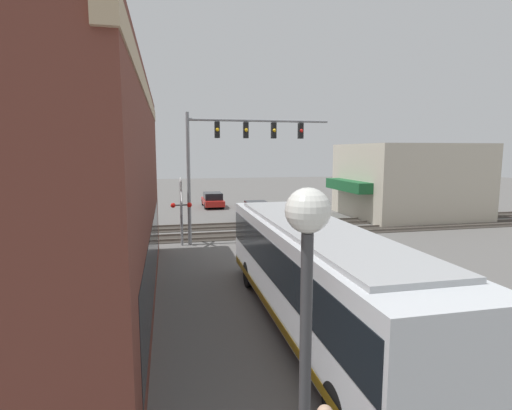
{
  "coord_description": "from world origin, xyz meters",
  "views": [
    {
      "loc": [
        -18.31,
        6.95,
        5.29
      ],
      "look_at": [
        4.76,
        1.81,
        2.09
      ],
      "focal_mm": 28.0,
      "sensor_mm": 36.0,
      "label": 1
    }
  ],
  "objects_px": {
    "city_bus": "(314,271)",
    "streetlamp": "(305,385)",
    "parked_car_red": "(213,200)",
    "crossing_signal": "(181,205)",
    "parked_car_black": "(257,211)"
  },
  "relations": [
    {
      "from": "city_bus",
      "to": "streetlamp",
      "type": "distance_m",
      "value": 7.88
    },
    {
      "from": "city_bus",
      "to": "parked_car_red",
      "type": "xyz_separation_m",
      "value": [
        26.8,
        -0.0,
        -1.1
      ]
    },
    {
      "from": "city_bus",
      "to": "streetlamp",
      "type": "xyz_separation_m",
      "value": [
        -7.24,
        2.86,
        1.2
      ]
    },
    {
      "from": "crossing_signal",
      "to": "parked_car_red",
      "type": "distance_m",
      "value": 15.63
    },
    {
      "from": "parked_car_black",
      "to": "parked_car_red",
      "type": "relative_size",
      "value": 0.98
    },
    {
      "from": "crossing_signal",
      "to": "city_bus",
      "type": "bearing_deg",
      "value": -163.57
    },
    {
      "from": "city_bus",
      "to": "crossing_signal",
      "type": "xyz_separation_m",
      "value": [
        11.65,
        3.44,
        0.54
      ]
    },
    {
      "from": "parked_car_black",
      "to": "parked_car_red",
      "type": "height_order",
      "value": "parked_car_red"
    },
    {
      "from": "city_bus",
      "to": "crossing_signal",
      "type": "distance_m",
      "value": 12.16
    },
    {
      "from": "crossing_signal",
      "to": "parked_car_red",
      "type": "relative_size",
      "value": 0.88
    },
    {
      "from": "crossing_signal",
      "to": "parked_car_red",
      "type": "height_order",
      "value": "crossing_signal"
    },
    {
      "from": "parked_car_black",
      "to": "city_bus",
      "type": "bearing_deg",
      "value": 172.32
    },
    {
      "from": "streetlamp",
      "to": "city_bus",
      "type": "bearing_deg",
      "value": -21.55
    },
    {
      "from": "parked_car_red",
      "to": "streetlamp",
      "type": "bearing_deg",
      "value": 175.2
    },
    {
      "from": "city_bus",
      "to": "parked_car_red",
      "type": "bearing_deg",
      "value": -0.0
    }
  ]
}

